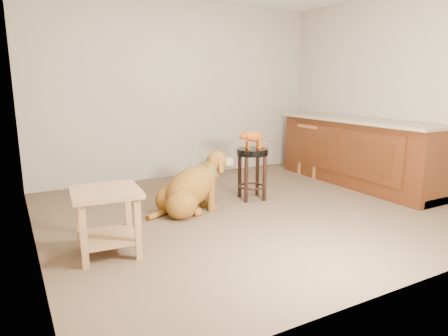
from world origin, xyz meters
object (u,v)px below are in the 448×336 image
padded_stool (252,163)px  wood_stool (317,149)px  side_table (107,212)px  golden_retriever (190,190)px  tabby_kitten (252,137)px

padded_stool → wood_stool: 1.71m
side_table → golden_retriever: bearing=32.4°
wood_stool → tabby_kitten: size_ratio=1.88×
padded_stool → side_table: size_ratio=1.07×
side_table → tabby_kitten: bearing=22.1°
wood_stool → golden_retriever: (-2.48, -0.73, -0.15)m
wood_stool → tabby_kitten: tabby_kitten is taller
padded_stool → tabby_kitten: tabby_kitten is taller
wood_stool → side_table: wood_stool is taller
wood_stool → golden_retriever: size_ratio=0.71×
padded_stool → wood_stool: wood_stool is taller
padded_stool → golden_retriever: (-0.89, -0.11, -0.19)m
side_table → golden_retriever: golden_retriever is taller
padded_stool → tabby_kitten: 0.33m
wood_stool → golden_retriever: bearing=-163.6°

